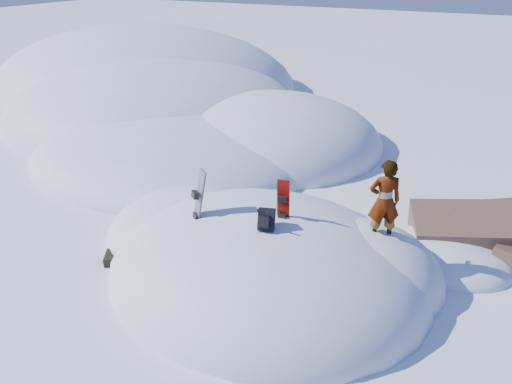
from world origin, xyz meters
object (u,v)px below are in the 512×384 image
at_px(snowboard_red, 283,210).
at_px(backpack, 266,220).
at_px(snowboard_dark, 197,208).
at_px(person, 384,201).

relative_size(snowboard_red, backpack, 2.57).
height_order(snowboard_dark, backpack, snowboard_dark).
distance_m(snowboard_dark, backpack, 1.57).
relative_size(backpack, person, 0.30).
distance_m(snowboard_red, person, 1.99).
distance_m(backpack, person, 2.35).
bearing_deg(snowboard_red, backpack, -110.03).
bearing_deg(backpack, snowboard_red, 62.50).
height_order(backpack, person, person).
xyz_separation_m(backpack, person, (1.91, 1.36, 0.23)).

